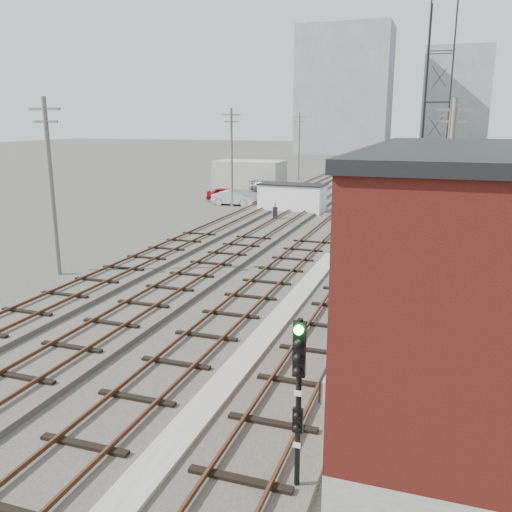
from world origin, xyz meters
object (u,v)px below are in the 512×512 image
at_px(car_silver, 234,198).
at_px(car_red, 226,194).
at_px(signal_mast, 298,395).
at_px(car_grey, 266,187).
at_px(site_trailer, 292,198).
at_px(switch_stand, 275,213).

bearing_deg(car_silver, car_red, 35.69).
bearing_deg(car_red, car_silver, -158.18).
bearing_deg(car_silver, signal_mast, -157.96).
relative_size(signal_mast, car_silver, 0.94).
height_order(car_red, car_grey, car_red).
xyz_separation_m(signal_mast, car_grey, (-16.23, 48.51, -1.72)).
bearing_deg(car_red, site_trailer, -132.63).
xyz_separation_m(site_trailer, car_silver, (-6.28, 1.88, -0.55)).
height_order(car_red, car_silver, car_silver).
height_order(site_trailer, car_grey, site_trailer).
bearing_deg(car_silver, site_trailer, -107.59).
bearing_deg(signal_mast, car_grey, 108.51).
relative_size(switch_stand, car_silver, 0.32).
bearing_deg(signal_mast, switch_stand, 107.69).
distance_m(signal_mast, car_grey, 51.18).
bearing_deg(car_silver, car_grey, -1.13).
distance_m(switch_stand, site_trailer, 5.06).
bearing_deg(site_trailer, switch_stand, -87.23).
bearing_deg(site_trailer, car_red, 155.52).
bearing_deg(signal_mast, site_trailer, 105.31).
distance_m(signal_mast, site_trailer, 37.85).
height_order(switch_stand, site_trailer, site_trailer).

